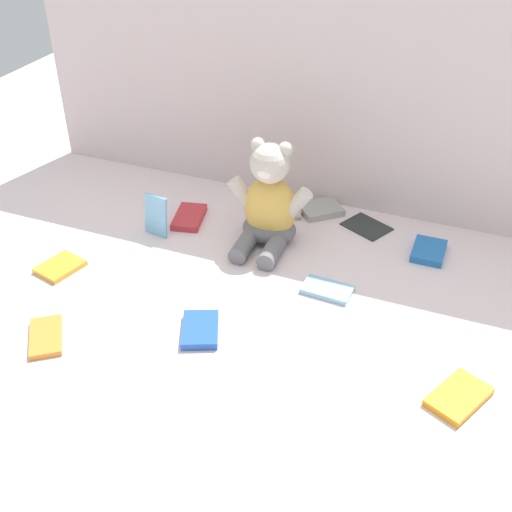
# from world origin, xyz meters

# --- Properties ---
(ground_plane) EXTENTS (3.20, 3.20, 0.00)m
(ground_plane) POSITION_xyz_m (0.00, 0.00, 0.00)
(ground_plane) COLOR silver
(backdrop_drape) EXTENTS (1.75, 0.03, 0.68)m
(backdrop_drape) POSITION_xyz_m (0.00, 0.38, 0.34)
(backdrop_drape) COLOR beige
(backdrop_drape) RESTS_ON ground_plane
(teddy_bear) EXTENTS (0.24, 0.21, 0.28)m
(teddy_bear) POSITION_xyz_m (-0.07, 0.12, 0.11)
(teddy_bear) COLOR #E5B24C
(teddy_bear) RESTS_ON ground_plane
(book_case_0) EXTENTS (0.12, 0.08, 0.01)m
(book_case_0) POSITION_xyz_m (0.14, -0.04, 0.01)
(book_case_0) COLOR #87B8D6
(book_case_0) RESTS_ON ground_plane
(book_case_1) EXTENTS (0.13, 0.14, 0.01)m
(book_case_1) POSITION_xyz_m (-0.38, -0.43, 0.01)
(book_case_1) COLOR orange
(book_case_1) RESTS_ON ground_plane
(book_case_2) EXTENTS (0.12, 0.14, 0.02)m
(book_case_2) POSITION_xyz_m (-0.08, -0.29, 0.01)
(book_case_2) COLOR blue
(book_case_2) RESTS_ON ground_plane
(book_case_3) EXTENTS (0.15, 0.13, 0.01)m
(book_case_3) POSITION_xyz_m (0.16, 0.28, 0.00)
(book_case_3) COLOR #252A29
(book_case_3) RESTS_ON ground_plane
(book_case_4) EXTENTS (0.14, 0.14, 0.02)m
(book_case_4) POSITION_xyz_m (0.02, 0.31, 0.01)
(book_case_4) COLOR #9B9792
(book_case_4) RESTS_ON ground_plane
(book_case_5) EXTENTS (0.07, 0.03, 0.12)m
(book_case_5) POSITION_xyz_m (-0.36, 0.03, 0.06)
(book_case_5) COLOR #76B5DD
(book_case_5) RESTS_ON ground_plane
(book_case_6) EXTENTS (0.13, 0.15, 0.02)m
(book_case_6) POSITION_xyz_m (0.47, -0.28, 0.01)
(book_case_6) COLOR orange
(book_case_6) RESTS_ON ground_plane
(book_case_7) EXTENTS (0.11, 0.12, 0.01)m
(book_case_7) POSITION_xyz_m (-0.51, -0.20, 0.01)
(book_case_7) COLOR orange
(book_case_7) RESTS_ON ground_plane
(book_case_8) EXTENTS (0.12, 0.12, 0.01)m
(book_case_8) POSITION_xyz_m (-0.08, 0.28, 0.01)
(book_case_8) COLOR #A8A08F
(book_case_8) RESTS_ON ground_plane
(book_case_9) EXTENTS (0.10, 0.14, 0.02)m
(book_case_9) POSITION_xyz_m (-0.31, 0.13, 0.01)
(book_case_9) COLOR #BD2D34
(book_case_9) RESTS_ON ground_plane
(book_case_10) EXTENTS (0.08, 0.11, 0.02)m
(book_case_10) POSITION_xyz_m (0.34, 0.21, 0.01)
(book_case_10) COLOR #2066AE
(book_case_10) RESTS_ON ground_plane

